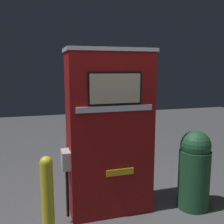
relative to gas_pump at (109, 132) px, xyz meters
name	(u,v)px	position (x,y,z in m)	size (l,w,h in m)	color
ground_plane	(115,218)	(0.00, -0.23, -0.96)	(14.00, 14.00, 0.00)	#4C4C4F
gas_pump	(109,132)	(0.00, 0.00, 0.00)	(1.06, 0.50, 1.91)	maroon
safety_bollard	(48,204)	(-0.74, -0.61, -0.47)	(0.11, 0.11, 0.94)	yellow
trash_bin	(194,169)	(1.00, -0.25, -0.47)	(0.38, 0.38, 0.97)	#1E4C2D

